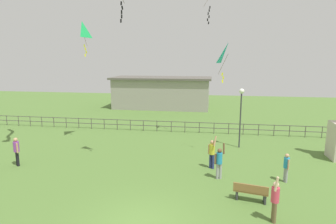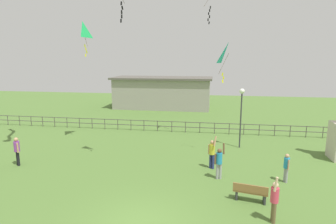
{
  "view_description": "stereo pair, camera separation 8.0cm",
  "coord_description": "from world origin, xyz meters",
  "px_view_note": "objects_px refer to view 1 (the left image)",
  "views": [
    {
      "loc": [
        2.61,
        -9.38,
        6.25
      ],
      "look_at": [
        0.22,
        5.65,
        3.36
      ],
      "focal_mm": 29.83,
      "sensor_mm": 36.0,
      "label": 1
    },
    {
      "loc": [
        2.68,
        -9.36,
        6.25
      ],
      "look_at": [
        0.22,
        5.65,
        3.36
      ],
      "focal_mm": 29.83,
      "sensor_mm": 36.0,
      "label": 2
    }
  ],
  "objects_px": {
    "lamppost": "(241,105)",
    "person_1": "(17,150)",
    "person_0": "(219,161)",
    "person_4": "(212,152)",
    "kite_0": "(82,31)",
    "person_3": "(286,166)",
    "park_bench": "(251,192)",
    "person_5": "(275,198)",
    "kite_1": "(228,54)"
  },
  "relations": [
    {
      "from": "lamppost",
      "to": "person_1",
      "type": "bearing_deg",
      "value": -156.99
    },
    {
      "from": "person_0",
      "to": "person_4",
      "type": "distance_m",
      "value": 1.45
    },
    {
      "from": "person_1",
      "to": "kite_0",
      "type": "relative_size",
      "value": 0.7
    },
    {
      "from": "person_1",
      "to": "person_3",
      "type": "bearing_deg",
      "value": 0.54
    },
    {
      "from": "lamppost",
      "to": "park_bench",
      "type": "xyz_separation_m",
      "value": [
        -0.21,
        -7.91,
        -2.64
      ]
    },
    {
      "from": "person_4",
      "to": "kite_0",
      "type": "relative_size",
      "value": 0.81
    },
    {
      "from": "park_bench",
      "to": "person_4",
      "type": "bearing_deg",
      "value": 115.49
    },
    {
      "from": "lamppost",
      "to": "person_5",
      "type": "bearing_deg",
      "value": -87.1
    },
    {
      "from": "person_4",
      "to": "kite_1",
      "type": "relative_size",
      "value": 0.81
    },
    {
      "from": "person_4",
      "to": "lamppost",
      "type": "bearing_deg",
      "value": 65.66
    },
    {
      "from": "person_5",
      "to": "person_1",
      "type": "bearing_deg",
      "value": 164.92
    },
    {
      "from": "kite_0",
      "to": "kite_1",
      "type": "height_order",
      "value": "kite_0"
    },
    {
      "from": "person_3",
      "to": "person_5",
      "type": "bearing_deg",
      "value": -109.44
    },
    {
      "from": "park_bench",
      "to": "kite_1",
      "type": "height_order",
      "value": "kite_1"
    },
    {
      "from": "person_1",
      "to": "park_bench",
      "type": "bearing_deg",
      "value": -9.66
    },
    {
      "from": "lamppost",
      "to": "park_bench",
      "type": "height_order",
      "value": "lamppost"
    },
    {
      "from": "person_3",
      "to": "person_0",
      "type": "bearing_deg",
      "value": -177.28
    },
    {
      "from": "person_3",
      "to": "kite_1",
      "type": "relative_size",
      "value": 0.62
    },
    {
      "from": "kite_1",
      "to": "person_4",
      "type": "bearing_deg",
      "value": -109.16
    },
    {
      "from": "lamppost",
      "to": "kite_1",
      "type": "distance_m",
      "value": 4.11
    },
    {
      "from": "park_bench",
      "to": "lamppost",
      "type": "bearing_deg",
      "value": 88.47
    },
    {
      "from": "person_1",
      "to": "kite_1",
      "type": "distance_m",
      "value": 13.92
    },
    {
      "from": "person_0",
      "to": "person_3",
      "type": "xyz_separation_m",
      "value": [
        3.4,
        0.16,
        -0.11
      ]
    },
    {
      "from": "person_1",
      "to": "kite_1",
      "type": "relative_size",
      "value": 0.7
    },
    {
      "from": "kite_0",
      "to": "person_4",
      "type": "bearing_deg",
      "value": -21.91
    },
    {
      "from": "person_5",
      "to": "kite_0",
      "type": "bearing_deg",
      "value": 142.94
    },
    {
      "from": "person_3",
      "to": "kite_0",
      "type": "bearing_deg",
      "value": 159.14
    },
    {
      "from": "person_5",
      "to": "kite_0",
      "type": "distance_m",
      "value": 16.39
    },
    {
      "from": "person_0",
      "to": "person_3",
      "type": "bearing_deg",
      "value": 2.72
    },
    {
      "from": "person_3",
      "to": "person_5",
      "type": "distance_m",
      "value": 4.1
    },
    {
      "from": "person_5",
      "to": "kite_1",
      "type": "height_order",
      "value": "kite_1"
    },
    {
      "from": "person_3",
      "to": "person_4",
      "type": "height_order",
      "value": "person_4"
    },
    {
      "from": "kite_0",
      "to": "park_bench",
      "type": "bearing_deg",
      "value": -33.71
    },
    {
      "from": "lamppost",
      "to": "person_5",
      "type": "relative_size",
      "value": 2.17
    },
    {
      "from": "person_3",
      "to": "person_4",
      "type": "xyz_separation_m",
      "value": [
        -3.78,
        1.24,
        0.12
      ]
    },
    {
      "from": "park_bench",
      "to": "person_1",
      "type": "distance_m",
      "value": 13.34
    },
    {
      "from": "park_bench",
      "to": "person_1",
      "type": "bearing_deg",
      "value": 170.34
    },
    {
      "from": "person_0",
      "to": "person_3",
      "type": "height_order",
      "value": "person_0"
    },
    {
      "from": "lamppost",
      "to": "person_5",
      "type": "xyz_separation_m",
      "value": [
        0.48,
        -9.39,
        -2.13
      ]
    },
    {
      "from": "person_3",
      "to": "kite_0",
      "type": "xyz_separation_m",
      "value": [
        -13.09,
        4.99,
        7.36
      ]
    },
    {
      "from": "lamppost",
      "to": "person_0",
      "type": "height_order",
      "value": "lamppost"
    },
    {
      "from": "park_bench",
      "to": "person_5",
      "type": "bearing_deg",
      "value": -65.24
    },
    {
      "from": "person_4",
      "to": "person_5",
      "type": "height_order",
      "value": "person_4"
    },
    {
      "from": "kite_0",
      "to": "person_1",
      "type": "bearing_deg",
      "value": -112.21
    },
    {
      "from": "person_0",
      "to": "kite_0",
      "type": "distance_m",
      "value": 13.16
    },
    {
      "from": "park_bench",
      "to": "person_3",
      "type": "bearing_deg",
      "value": 49.22
    },
    {
      "from": "person_0",
      "to": "kite_1",
      "type": "height_order",
      "value": "kite_1"
    },
    {
      "from": "person_3",
      "to": "kite_1",
      "type": "bearing_deg",
      "value": 129.74
    },
    {
      "from": "person_1",
      "to": "person_5",
      "type": "distance_m",
      "value": 14.32
    },
    {
      "from": "kite_1",
      "to": "person_5",
      "type": "bearing_deg",
      "value": -77.83
    }
  ]
}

